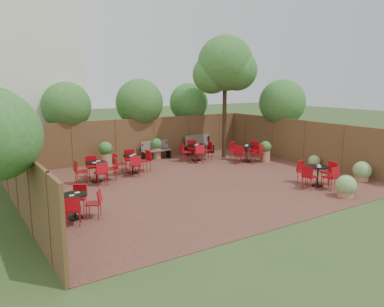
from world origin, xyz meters
TOP-DOWN VIEW (x-y plane):
  - ground at (0.00, 0.00)m, footprint 80.00×80.00m
  - courtyard_paving at (0.00, 0.00)m, footprint 12.00×10.00m
  - fence_back at (0.00, 5.00)m, footprint 12.00×0.08m
  - fence_left at (-6.00, 0.00)m, footprint 0.08×10.00m
  - fence_right at (6.00, 0.00)m, footprint 0.08×10.00m
  - neighbour_building at (-4.50, 8.00)m, footprint 5.00×4.00m
  - overhang_foliage at (-1.24, 3.08)m, footprint 15.44×10.31m
  - courtyard_tree at (3.86, 3.14)m, footprint 2.78×2.68m
  - park_bench_left at (0.86, 4.62)m, footprint 1.45×0.47m
  - park_bench_right at (3.36, 4.63)m, footprint 1.63×0.67m
  - bistro_tables at (0.29, 1.05)m, footprint 10.45×7.67m
  - planters at (-0.72, 3.78)m, footprint 11.04×3.96m
  - low_shrubs at (4.62, -3.22)m, footprint 3.14×3.96m

SIDE VIEW (x-z plane):
  - ground at x=0.00m, z-range 0.00..0.00m
  - courtyard_paving at x=0.00m, z-range 0.00..0.02m
  - low_shrubs at x=4.62m, z-range -0.02..0.73m
  - bistro_tables at x=0.29m, z-range 0.01..0.90m
  - park_bench_left at x=0.86m, z-range 0.03..0.93m
  - park_bench_right at x=3.36m, z-range 0.03..1.02m
  - planters at x=-0.72m, z-range 0.02..1.13m
  - fence_back at x=0.00m, z-range 0.00..2.00m
  - fence_left at x=-6.00m, z-range 0.00..2.00m
  - fence_right at x=6.00m, z-range 0.00..2.00m
  - overhang_foliage at x=-1.24m, z-range 1.49..3.81m
  - neighbour_building at x=-4.50m, z-range 0.00..8.00m
  - courtyard_tree at x=3.86m, z-range 1.45..7.32m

